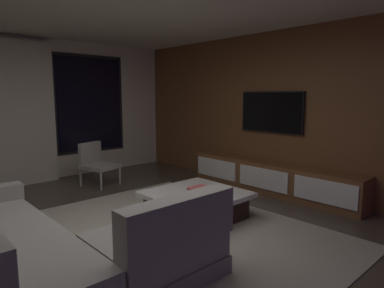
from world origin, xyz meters
name	(u,v)px	position (x,y,z in m)	size (l,w,h in m)	color
floor	(134,243)	(0.00, 0.00, 0.00)	(9.20, 9.20, 0.00)	#473D33
back_wall_with_window	(20,111)	(-0.06, 3.62, 1.34)	(6.60, 0.30, 2.70)	beige
media_wall	(288,112)	(3.06, 0.00, 1.35)	(0.12, 7.80, 2.70)	brown
area_rug	(164,236)	(0.35, -0.10, 0.01)	(3.20, 3.80, 0.01)	#ADA391
sectional_couch	(47,250)	(-0.99, -0.15, 0.29)	(1.98, 2.50, 0.82)	gray
coffee_table	(196,205)	(1.04, 0.09, 0.19)	(1.16, 1.16, 0.36)	black
book_stack_on_coffee_table	(199,190)	(1.04, 0.04, 0.40)	(0.30, 0.21, 0.08)	#3D5950
accent_chair_near_window	(96,162)	(0.87, 2.56, 0.43)	(0.68, 0.70, 0.78)	#B2ADA0
media_console	(273,179)	(2.77, 0.05, 0.25)	(0.46, 3.10, 0.52)	brown
mounted_tv	(271,112)	(2.95, 0.25, 1.35)	(0.05, 1.20, 0.69)	black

